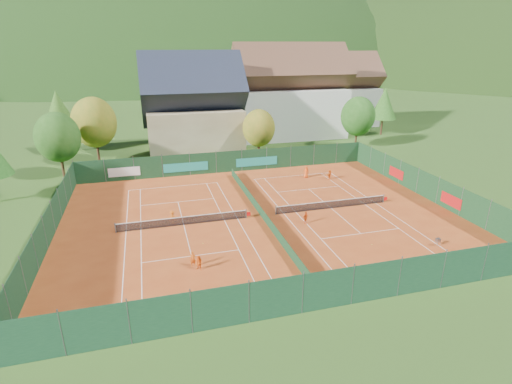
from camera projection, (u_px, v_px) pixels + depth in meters
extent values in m
plane|color=#284A17|center=(261.00, 217.00, 41.57)|extent=(600.00, 600.00, 0.00)
cube|color=#A54018|center=(261.00, 216.00, 41.56)|extent=(40.00, 32.00, 0.01)
cube|color=white|center=(174.00, 186.00, 50.29)|extent=(10.97, 0.06, 0.00)
cube|color=white|center=(201.00, 293.00, 28.82)|extent=(10.97, 0.06, 0.00)
cube|color=white|center=(126.00, 232.00, 38.18)|extent=(0.06, 23.77, 0.00)
cube|color=white|center=(238.00, 219.00, 40.93)|extent=(0.06, 23.77, 0.00)
cube|color=white|center=(141.00, 230.00, 38.52)|extent=(0.06, 23.77, 0.00)
cube|color=white|center=(225.00, 220.00, 40.59)|extent=(0.06, 23.77, 0.00)
cube|color=white|center=(178.00, 202.00, 45.33)|extent=(8.23, 0.06, 0.00)
cube|color=white|center=(192.00, 256.00, 33.77)|extent=(8.23, 0.06, 0.00)
cube|color=white|center=(184.00, 225.00, 39.55)|extent=(0.06, 12.80, 0.00)
cube|color=white|center=(293.00, 176.00, 54.30)|extent=(10.97, 0.06, 0.00)
cube|color=white|center=(395.00, 262.00, 32.83)|extent=(10.97, 0.06, 0.00)
cube|color=white|center=(284.00, 214.00, 42.19)|extent=(0.06, 23.77, 0.00)
cube|color=white|center=(376.00, 203.00, 44.94)|extent=(0.06, 23.77, 0.00)
cube|color=white|center=(296.00, 212.00, 42.53)|extent=(0.06, 23.77, 0.00)
cube|color=white|center=(365.00, 205.00, 44.60)|extent=(0.06, 23.77, 0.00)
cube|color=white|center=(309.00, 189.00, 49.34)|extent=(8.23, 0.06, 0.00)
cube|color=white|center=(361.00, 234.00, 37.79)|extent=(8.23, 0.06, 0.00)
cube|color=white|center=(331.00, 208.00, 43.56)|extent=(0.06, 12.80, 0.00)
cylinder|color=#59595B|center=(115.00, 228.00, 37.78)|extent=(0.10, 0.10, 1.02)
cylinder|color=#59595B|center=(246.00, 214.00, 40.98)|extent=(0.10, 0.10, 1.02)
cube|color=black|center=(183.00, 221.00, 39.40)|extent=(12.80, 0.02, 0.86)
cube|color=white|center=(183.00, 217.00, 39.25)|extent=(12.80, 0.04, 0.06)
cube|color=red|center=(249.00, 214.00, 41.07)|extent=(0.40, 0.04, 0.40)
cylinder|color=#59595B|center=(276.00, 210.00, 41.79)|extent=(0.10, 0.10, 1.02)
cylinder|color=#59595B|center=(384.00, 198.00, 45.00)|extent=(0.10, 0.10, 1.02)
cube|color=black|center=(332.00, 205.00, 43.41)|extent=(12.80, 0.02, 0.86)
cube|color=white|center=(332.00, 201.00, 43.26)|extent=(12.80, 0.04, 0.06)
cube|color=red|center=(385.00, 199.00, 45.08)|extent=(0.40, 0.04, 0.40)
cube|color=#12341B|center=(261.00, 212.00, 41.39)|extent=(0.03, 28.80, 1.00)
cube|color=#12341B|center=(229.00, 162.00, 55.49)|extent=(40.00, 0.04, 3.00)
cube|color=teal|center=(186.00, 167.00, 54.03)|extent=(6.00, 0.03, 1.20)
cube|color=teal|center=(257.00, 162.00, 56.54)|extent=(6.00, 0.03, 1.20)
cube|color=silver|center=(124.00, 172.00, 52.03)|extent=(4.00, 0.03, 1.20)
cube|color=#153B24|center=(328.00, 290.00, 26.59)|extent=(40.00, 0.04, 3.00)
cube|color=#153A20|center=(49.00, 225.00, 36.03)|extent=(0.04, 32.00, 3.00)
cube|color=#13361A|center=(427.00, 186.00, 46.05)|extent=(0.04, 32.00, 3.00)
cube|color=#B21414|center=(451.00, 200.00, 42.53)|extent=(0.03, 3.00, 1.20)
cube|color=#B21414|center=(396.00, 173.00, 51.56)|extent=(0.03, 3.00, 1.20)
cube|color=tan|center=(194.00, 129.00, 66.68)|extent=(15.00, 12.00, 7.00)
cube|color=#1E2333|center=(192.00, 89.00, 64.41)|extent=(16.20, 12.00, 12.00)
cube|color=silver|center=(289.00, 113.00, 76.51)|extent=(20.00, 11.00, 9.00)
cube|color=brown|center=(290.00, 73.00, 73.98)|extent=(21.60, 11.00, 11.00)
cube|color=silver|center=(336.00, 106.00, 87.42)|extent=(16.00, 10.00, 8.00)
cube|color=brown|center=(339.00, 76.00, 85.15)|extent=(17.28, 10.00, 10.00)
cylinder|color=#472F19|center=(63.00, 166.00, 53.62)|extent=(0.36, 0.36, 2.80)
ellipsoid|color=#235117|center=(58.00, 137.00, 52.22)|extent=(5.72, 5.72, 6.58)
cylinder|color=#462919|center=(98.00, 152.00, 59.98)|extent=(0.36, 0.36, 3.15)
ellipsoid|color=olive|center=(94.00, 122.00, 58.41)|extent=(6.44, 6.44, 7.40)
cylinder|color=#432D18|center=(64.00, 142.00, 65.64)|extent=(0.36, 0.36, 3.50)
cone|color=#2E5D1A|center=(59.00, 111.00, 63.89)|extent=(5.60, 5.60, 6.50)
cylinder|color=#442618|center=(259.00, 150.00, 62.51)|extent=(0.36, 0.36, 2.45)
ellipsoid|color=olive|center=(259.00, 128.00, 61.28)|extent=(5.01, 5.01, 5.76)
cylinder|color=#463019|center=(356.00, 139.00, 68.76)|extent=(0.36, 0.36, 2.80)
ellipsoid|color=#225518|center=(358.00, 116.00, 67.37)|extent=(5.72, 5.72, 6.58)
cylinder|color=#4E2F1C|center=(382.00, 127.00, 78.43)|extent=(0.36, 0.36, 3.15)
cone|color=#265B1A|center=(384.00, 104.00, 76.86)|extent=(5.04, 5.04, 5.85)
cylinder|color=#4C2D1B|center=(327.00, 121.00, 83.59)|extent=(0.36, 0.36, 3.50)
ellipsoid|color=brown|center=(328.00, 96.00, 81.85)|extent=(7.15, 7.15, 8.22)
ellipsoid|color=black|center=(171.00, 120.00, 329.74)|extent=(440.00, 440.00, 242.00)
ellipsoid|color=black|center=(507.00, 126.00, 286.76)|extent=(380.00, 380.00, 220.40)
cylinder|color=slate|center=(438.00, 243.00, 35.23)|extent=(0.02, 0.02, 0.80)
cylinder|color=slate|center=(440.00, 242.00, 35.31)|extent=(0.02, 0.02, 0.80)
cylinder|color=slate|center=(435.00, 241.00, 35.50)|extent=(0.02, 0.02, 0.80)
cylinder|color=slate|center=(438.00, 241.00, 35.58)|extent=(0.02, 0.02, 0.80)
cube|color=slate|center=(438.00, 240.00, 35.35)|extent=(0.34, 0.34, 0.30)
ellipsoid|color=#CCD833|center=(438.00, 240.00, 35.34)|extent=(0.28, 0.28, 0.16)
sphere|color=#CCD833|center=(203.00, 243.00, 35.87)|extent=(0.07, 0.07, 0.07)
sphere|color=#CCD833|center=(372.00, 245.00, 35.67)|extent=(0.07, 0.07, 0.07)
sphere|color=#CCD833|center=(296.00, 203.00, 44.86)|extent=(0.07, 0.07, 0.07)
sphere|color=#CCD833|center=(197.00, 190.00, 48.98)|extent=(0.07, 0.07, 0.07)
sphere|color=#CCD833|center=(374.00, 210.00, 43.18)|extent=(0.07, 0.07, 0.07)
imported|color=#D15612|center=(193.00, 259.00, 32.03)|extent=(0.49, 0.33, 1.33)
imported|color=orange|center=(199.00, 263.00, 31.48)|extent=(0.80, 0.77, 1.29)
imported|color=orange|center=(172.00, 217.00, 39.83)|extent=(0.98, 0.80, 1.32)
imported|color=#DA4D13|center=(306.00, 218.00, 39.67)|extent=(0.82, 0.60, 1.30)
imported|color=#E34F14|center=(306.00, 172.00, 53.37)|extent=(0.84, 0.62, 1.57)
imported|color=orange|center=(329.00, 175.00, 52.64)|extent=(1.23, 1.07, 1.34)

